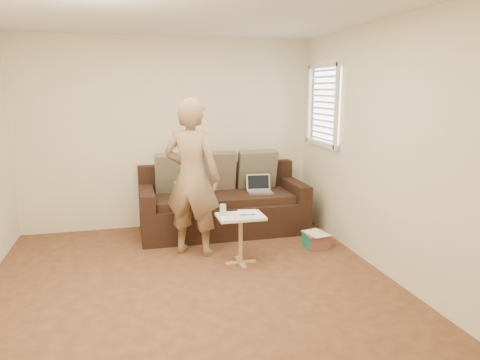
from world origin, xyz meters
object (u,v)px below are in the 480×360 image
Objects in this scene: laptop_silver at (260,193)px; sofa at (223,201)px; laptop_white at (191,199)px; person at (192,178)px; side_table at (241,239)px; drinking_glass at (223,210)px; striped_box at (316,240)px.

sofa is at bearing -179.59° from laptop_silver.
laptop_white is 0.70m from person.
drinking_glass reaches higher than side_table.
laptop_silver reaches higher than side_table.
striped_box is at bearing -43.10° from sofa.
drinking_glass is at bearing 166.10° from side_table.
person is 1.71m from striped_box.
sofa is 18.33× the size of drinking_glass.
striped_box is at bearing -54.67° from laptop_silver.
side_table is at bearing -92.66° from sofa.
side_table is at bearing -13.90° from drinking_glass.
drinking_glass reaches higher than striped_box.
person is at bearing -125.36° from sofa.
drinking_glass is 0.41× the size of striped_box.
laptop_silver is 0.18× the size of person.
sofa is 1.21× the size of person.
sofa is 1.18m from side_table.
laptop_white is 0.58× the size of side_table.
person is 0.57m from drinking_glass.
side_table is 4.65× the size of drinking_glass.
sofa is 0.48m from laptop_white.
sofa reaches higher than drinking_glass.
sofa is at bearing 87.34° from side_table.
striped_box is (1.21, 0.22, -0.53)m from drinking_glass.
laptop_white is 2.68× the size of drinking_glass.
sofa is 6.60× the size of laptop_silver.
laptop_white is 0.18× the size of person.
side_table is 1.91× the size of striped_box.
person is 15.21× the size of drinking_glass.
laptop_white is at bearing 111.13° from side_table.
person reaches higher than laptop_silver.
laptop_white is at bearing 151.81° from striped_box.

